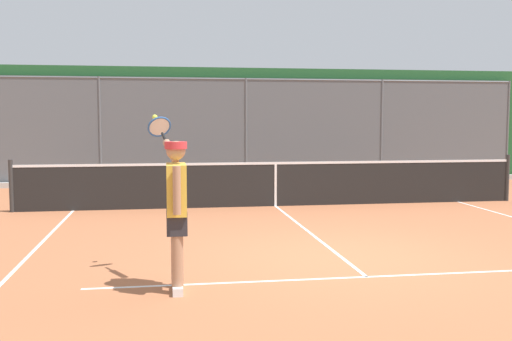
% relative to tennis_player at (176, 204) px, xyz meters
% --- Properties ---
extents(ground_plane, '(60.00, 60.00, 0.00)m').
position_rel_tennis_player_xyz_m(ground_plane, '(-2.26, -1.24, -0.96)').
color(ground_plane, '#A8603D').
extents(court_line_markings, '(8.55, 10.67, 0.01)m').
position_rel_tennis_player_xyz_m(court_line_markings, '(-2.26, 0.10, -0.96)').
color(court_line_markings, white).
rests_on(court_line_markings, ground).
extents(fence_backdrop, '(19.61, 1.37, 3.39)m').
position_rel_tennis_player_xyz_m(fence_backdrop, '(-2.26, -11.31, 0.72)').
color(fence_backdrop, '#565B60').
rests_on(fence_backdrop, ground).
extents(tennis_net, '(10.98, 0.09, 1.07)m').
position_rel_tennis_player_xyz_m(tennis_net, '(-2.26, -6.04, -0.47)').
color(tennis_net, '#2D2D2D').
rests_on(tennis_net, ground).
extents(tennis_player, '(0.47, 1.38, 1.94)m').
position_rel_tennis_player_xyz_m(tennis_player, '(0.00, 0.00, 0.00)').
color(tennis_player, silver).
rests_on(tennis_player, ground).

